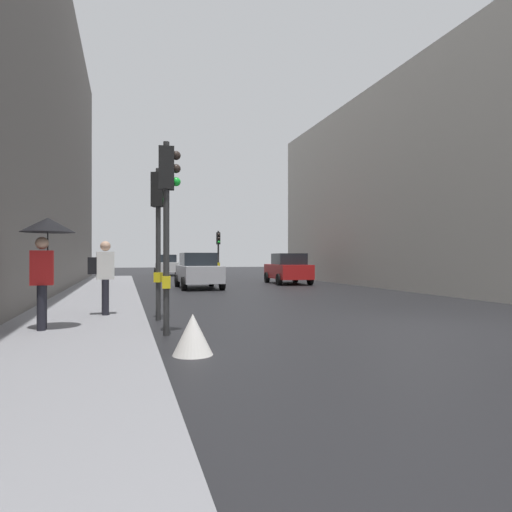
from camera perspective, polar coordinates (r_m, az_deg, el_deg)
The scene contains 12 objects.
ground_plane at distance 10.63m, azimuth 20.34°, elevation -8.49°, with size 120.00×120.00×0.00m, color black.
sidewalk_kerb at distance 14.52m, azimuth -20.38°, elevation -5.93°, with size 2.91×40.00×0.16m, color gray.
building_facade_right at distance 27.24m, azimuth 25.68°, elevation 7.52°, with size 12.00×24.41×10.35m, color #B2ADA3.
traffic_light_near_right at distance 11.11m, azimuth -12.35°, elevation 5.11°, with size 0.45×0.35×3.71m.
traffic_light_far_median at distance 31.14m, azimuth -4.86°, elevation 1.30°, with size 0.24×0.43×3.39m.
traffic_light_near_left at distance 8.95m, azimuth -11.31°, elevation 6.83°, with size 0.44×0.26×3.81m.
car_white_compact at distance 38.46m, azimuth -11.45°, elevation -1.15°, with size 2.17×4.28×1.76m.
car_red_sedan at distance 25.76m, azimuth 4.13°, elevation -1.64°, with size 2.24×4.31×1.76m.
car_silver_hatchback at distance 22.22m, azimuth -7.42°, elevation -1.87°, with size 2.03×4.20×1.76m.
pedestrian_with_umbrella at distance 9.36m, azimuth -25.41°, elevation 1.69°, with size 1.00×1.00×2.14m.
pedestrian_with_black_backpack at distance 11.25m, azimuth -19.05°, elevation -2.08°, with size 0.62×0.36×1.77m.
warning_sign_triangle at distance 7.15m, azimuth -8.14°, elevation -9.95°, with size 0.64×0.64×0.65m, color silver.
Camera 1 is at (-6.31, -8.42, 1.54)m, focal length 31.09 mm.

